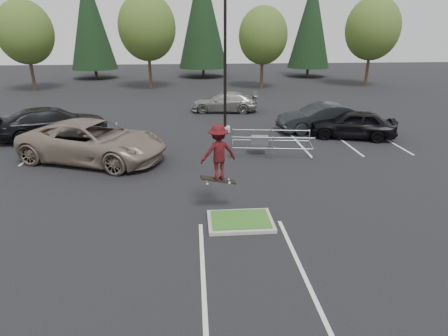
{
  "coord_description": "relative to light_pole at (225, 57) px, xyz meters",
  "views": [
    {
      "loc": [
        -1.48,
        -11.15,
        6.22
      ],
      "look_at": [
        -0.43,
        1.5,
        1.45
      ],
      "focal_mm": 30.0,
      "sensor_mm": 36.0,
      "label": 1
    }
  ],
  "objects": [
    {
      "name": "conif_a",
      "position": [
        -14.5,
        28.0,
        2.54
      ],
      "size": [
        5.72,
        5.72,
        13.0
      ],
      "color": "#38281C",
      "rests_on": "ground"
    },
    {
      "name": "decid_b",
      "position": [
        -6.51,
        18.53,
        1.48
      ],
      "size": [
        5.89,
        5.89,
        9.64
      ],
      "color": "#38281C",
      "rests_on": "ground"
    },
    {
      "name": "grass_median",
      "position": [
        -0.5,
        -12.0,
        -4.48
      ],
      "size": [
        2.2,
        1.6,
        0.16
      ],
      "color": "#A4A099",
      "rests_on": "ground"
    },
    {
      "name": "car_l_tan",
      "position": [
        -7.0,
        -5.0,
        -3.56
      ],
      "size": [
        7.88,
        5.67,
        1.99
      ],
      "primitive_type": "imported",
      "rotation": [
        0.0,
        0.0,
        1.2
      ],
      "color": "gray",
      "rests_on": "ground"
    },
    {
      "name": "decid_d",
      "position": [
        17.49,
        18.33,
        1.35
      ],
      "size": [
        5.76,
        5.76,
        9.43
      ],
      "color": "#38281C",
      "rests_on": "ground"
    },
    {
      "name": "stall_lines",
      "position": [
        -1.85,
        -5.98,
        -4.56
      ],
      "size": [
        22.62,
        17.6,
        0.01
      ],
      "color": "silver",
      "rests_on": "ground"
    },
    {
      "name": "cart_corral",
      "position": [
        1.53,
        -4.82,
        -3.82
      ],
      "size": [
        4.3,
        2.01,
        1.18
      ],
      "rotation": [
        0.0,
        0.0,
        -0.13
      ],
      "color": "#93969B",
      "rests_on": "ground"
    },
    {
      "name": "ground",
      "position": [
        -0.5,
        -12.0,
        -4.56
      ],
      "size": [
        120.0,
        120.0,
        0.0
      ],
      "primitive_type": "plane",
      "color": "black",
      "rests_on": "ground"
    },
    {
      "name": "car_r_charc",
      "position": [
        6.0,
        -0.5,
        -3.68
      ],
      "size": [
        5.45,
        2.33,
        1.75
      ],
      "primitive_type": "imported",
      "rotation": [
        0.0,
        0.0,
        4.81
      ],
      "color": "black",
      "rests_on": "ground"
    },
    {
      "name": "car_far_silver",
      "position": [
        0.5,
        6.0,
        -3.81
      ],
      "size": [
        5.4,
        2.73,
        1.5
      ],
      "primitive_type": "imported",
      "rotation": [
        0.0,
        0.0,
        4.59
      ],
      "color": "gray",
      "rests_on": "ground"
    },
    {
      "name": "car_l_black",
      "position": [
        -10.5,
        -0.5,
        -3.66
      ],
      "size": [
        6.69,
        4.82,
        1.8
      ],
      "primitive_type": "imported",
      "rotation": [
        0.0,
        0.0,
        1.99
      ],
      "color": "black",
      "rests_on": "ground"
    },
    {
      "name": "decid_c",
      "position": [
        5.49,
        17.83,
        0.69
      ],
      "size": [
        5.12,
        5.12,
        8.38
      ],
      "color": "#38281C",
      "rests_on": "ground"
    },
    {
      "name": "decid_a",
      "position": [
        -18.51,
        18.03,
        1.02
      ],
      "size": [
        5.44,
        5.44,
        8.91
      ],
      "color": "#38281C",
      "rests_on": "ground"
    },
    {
      "name": "conif_c",
      "position": [
        13.5,
        27.5,
        2.29
      ],
      "size": [
        5.5,
        5.5,
        12.5
      ],
      "color": "#38281C",
      "rests_on": "ground"
    },
    {
      "name": "conif_b",
      "position": [
        -0.5,
        28.5,
        3.29
      ],
      "size": [
        6.38,
        6.38,
        14.5
      ],
      "color": "#38281C",
      "rests_on": "ground"
    },
    {
      "name": "car_r_black",
      "position": [
        7.5,
        -2.09,
        -3.72
      ],
      "size": [
        5.29,
        3.35,
        1.68
      ],
      "primitive_type": "imported",
      "rotation": [
        0.0,
        0.0,
        4.41
      ],
      "color": "black",
      "rests_on": "ground"
    },
    {
      "name": "skateboarder",
      "position": [
        -1.18,
        -11.0,
        -2.36
      ],
      "size": [
        1.4,
        1.04,
        2.15
      ],
      "rotation": [
        0.0,
        0.0,
        3.43
      ],
      "color": "black",
      "rests_on": "ground"
    },
    {
      "name": "car_l_grey",
      "position": [
        -12.0,
        -0.5,
        -3.77
      ],
      "size": [
        5.0,
        3.37,
        1.58
      ],
      "primitive_type": "imported",
      "rotation": [
        0.0,
        0.0,
        1.93
      ],
      "color": "#45474C",
      "rests_on": "ground"
    },
    {
      "name": "light_pole",
      "position": [
        0.0,
        0.0,
        0.0
      ],
      "size": [
        0.7,
        0.6,
        10.12
      ],
      "color": "#A4A099",
      "rests_on": "ground"
    }
  ]
}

